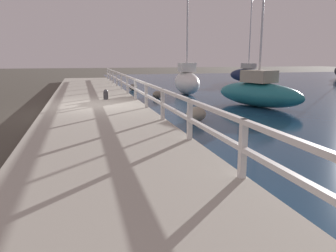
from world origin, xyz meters
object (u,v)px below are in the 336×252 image
sailboat_white (187,81)px  sailboat_teal (258,92)px  sailboat_navy (248,74)px  mooring_bollard (106,94)px

sailboat_white → sailboat_teal: bearing=-72.5°
sailboat_teal → sailboat_navy: 14.97m
sailboat_white → sailboat_navy: size_ratio=0.88×
sailboat_teal → sailboat_navy: sailboat_teal is taller
sailboat_white → sailboat_navy: 11.34m
sailboat_white → sailboat_navy: (8.23, 7.79, -0.06)m
sailboat_navy → mooring_bollard: bearing=-161.2°
sailboat_teal → sailboat_white: bearing=85.2°
sailboat_white → sailboat_teal: size_ratio=0.87×
mooring_bollard → sailboat_teal: bearing=-14.1°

